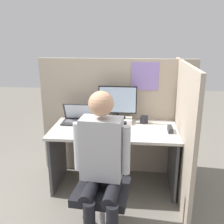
% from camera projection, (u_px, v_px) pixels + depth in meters
% --- Properties ---
extents(ground_plane, '(12.00, 12.00, 0.00)m').
position_uv_depth(ground_plane, '(111.00, 204.00, 2.83)').
color(ground_plane, slate).
extents(cubicle_panel_back, '(1.93, 0.05, 1.48)m').
position_uv_depth(cubicle_panel_back, '(117.00, 117.00, 3.32)').
color(cubicle_panel_back, tan).
rests_on(cubicle_panel_back, ground).
extents(cubicle_panel_right, '(0.04, 1.36, 1.48)m').
position_uv_depth(cubicle_panel_right, '(182.00, 133.00, 2.82)').
color(cubicle_panel_right, tan).
rests_on(cubicle_panel_right, ground).
extents(desk, '(1.43, 0.72, 0.73)m').
position_uv_depth(desk, '(114.00, 143.00, 3.01)').
color(desk, beige).
rests_on(desk, ground).
extents(paper_box, '(0.35, 0.20, 0.05)m').
position_uv_depth(paper_box, '(118.00, 120.00, 3.17)').
color(paper_box, white).
rests_on(paper_box, desk).
extents(monitor, '(0.45, 0.19, 0.39)m').
position_uv_depth(monitor, '(118.00, 102.00, 3.11)').
color(monitor, black).
rests_on(monitor, paper_box).
extents(laptop, '(0.37, 0.23, 0.23)m').
position_uv_depth(laptop, '(78.00, 119.00, 3.14)').
color(laptop, '#2D2D33').
rests_on(laptop, desk).
extents(mouse, '(0.07, 0.05, 0.04)m').
position_uv_depth(mouse, '(91.00, 129.00, 2.88)').
color(mouse, black).
rests_on(mouse, desk).
extents(stapler, '(0.05, 0.16, 0.05)m').
position_uv_depth(stapler, '(170.00, 129.00, 2.87)').
color(stapler, '#2D2D33').
rests_on(stapler, desk).
extents(carrot_toy, '(0.05, 0.15, 0.05)m').
position_uv_depth(carrot_toy, '(127.00, 135.00, 2.71)').
color(carrot_toy, orange).
rests_on(carrot_toy, desk).
extents(office_chair, '(0.53, 0.58, 1.01)m').
position_uv_depth(office_chair, '(102.00, 177.00, 2.36)').
color(office_chair, black).
rests_on(office_chair, ground).
extents(person, '(0.48, 0.48, 1.34)m').
position_uv_depth(person, '(101.00, 160.00, 2.13)').
color(person, black).
rests_on(person, ground).
extents(coffee_mug, '(0.09, 0.09, 0.09)m').
position_uv_depth(coffee_mug, '(144.00, 119.00, 3.13)').
color(coffee_mug, '#232328').
rests_on(coffee_mug, desk).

